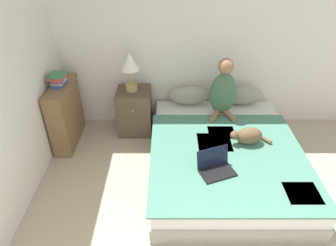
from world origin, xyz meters
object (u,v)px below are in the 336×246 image
object	(u,v)px
pillow_near	(188,95)
laptop_open	(215,167)
bookshelf	(65,114)
book_stack_top	(57,79)
cat_tabby	(248,136)
nightstand	(134,111)
bed	(223,157)
pillow_far	(242,95)
table_lamp	(129,65)
person_sitting	(223,90)

from	to	relation	value
pillow_near	laptop_open	distance (m)	1.43
bookshelf	pillow_near	bearing A→B (deg)	12.28
bookshelf	book_stack_top	world-z (taller)	book_stack_top
pillow_near	book_stack_top	distance (m)	1.75
cat_tabby	book_stack_top	world-z (taller)	book_stack_top
cat_tabby	book_stack_top	xyz separation A→B (m)	(-2.30, 0.56, 0.45)
nightstand	book_stack_top	world-z (taller)	book_stack_top
bed	nightstand	size ratio (longest dim) A/B	3.34
pillow_far	bed	bearing A→B (deg)	-111.75
laptop_open	table_lamp	bearing A→B (deg)	105.93
table_lamp	book_stack_top	bearing A→B (deg)	-161.87
bed	pillow_near	distance (m)	1.08
table_lamp	book_stack_top	world-z (taller)	table_lamp
pillow_far	book_stack_top	bearing A→B (deg)	-171.49
pillow_far	person_sitting	world-z (taller)	person_sitting
person_sitting	table_lamp	world-z (taller)	table_lamp
nightstand	laptop_open	bearing A→B (deg)	-53.48
bookshelf	book_stack_top	xyz separation A→B (m)	(-0.00, -0.00, 0.51)
pillow_near	book_stack_top	world-z (taller)	book_stack_top
laptop_open	bookshelf	distance (m)	2.14
cat_tabby	nightstand	size ratio (longest dim) A/B	0.79
book_stack_top	nightstand	bearing A→B (deg)	16.32
cat_tabby	bookshelf	distance (m)	2.36
pillow_near	cat_tabby	xyz separation A→B (m)	(0.64, -0.92, -0.03)
person_sitting	laptop_open	size ratio (longest dim) A/B	1.84
pillow_far	laptop_open	xyz separation A→B (m)	(-0.56, -1.41, -0.09)
table_lamp	bookshelf	world-z (taller)	table_lamp
bed	pillow_far	size ratio (longest dim) A/B	3.71
bookshelf	book_stack_top	bearing A→B (deg)	-143.37
table_lamp	book_stack_top	distance (m)	0.92
pillow_far	cat_tabby	distance (m)	0.93
bed	laptop_open	world-z (taller)	laptop_open
laptop_open	table_lamp	distance (m)	1.76
person_sitting	cat_tabby	world-z (taller)	person_sitting
pillow_near	bookshelf	world-z (taller)	bookshelf
pillow_far	table_lamp	bearing A→B (deg)	-177.13
person_sitting	nightstand	distance (m)	1.27
table_lamp	bookshelf	xyz separation A→B (m)	(-0.87, -0.28, -0.58)
nightstand	pillow_far	bearing A→B (deg)	3.78
pillow_near	pillow_far	distance (m)	0.76
pillow_far	bookshelf	size ratio (longest dim) A/B	0.68
bookshelf	pillow_far	bearing A→B (deg)	8.48
cat_tabby	laptop_open	xyz separation A→B (m)	(-0.44, -0.49, -0.05)
bookshelf	nightstand	bearing A→B (deg)	16.26
bookshelf	book_stack_top	distance (m)	0.51
table_lamp	nightstand	bearing A→B (deg)	-44.01
bed	book_stack_top	xyz separation A→B (m)	(-2.04, 0.59, 0.75)
person_sitting	pillow_near	bearing A→B (deg)	149.70
pillow_far	bookshelf	world-z (taller)	bookshelf
person_sitting	table_lamp	distance (m)	1.26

